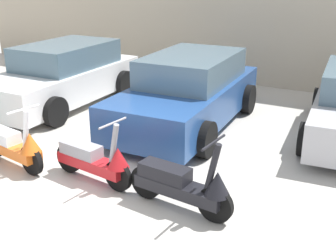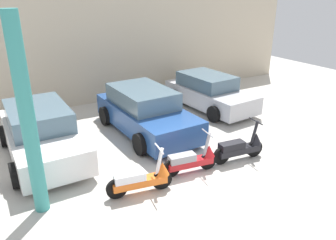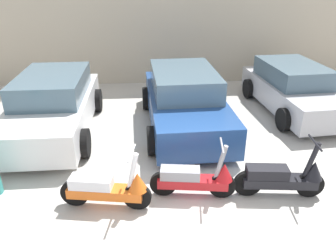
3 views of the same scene
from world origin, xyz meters
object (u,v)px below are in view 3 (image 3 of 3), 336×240
at_px(car_rear_left, 53,105).
at_px(car_rear_right, 293,89).
at_px(scooter_front_center, 284,177).
at_px(car_rear_center, 185,101).
at_px(scooter_front_left, 109,188).
at_px(scooter_front_right, 197,178).

xyz_separation_m(car_rear_left, car_rear_right, (6.61, 0.94, -0.04)).
bearing_deg(scooter_front_center, car_rear_right, 71.12).
xyz_separation_m(scooter_front_center, car_rear_center, (-1.42, 3.14, 0.30)).
bearing_deg(scooter_front_left, car_rear_center, 71.88).
distance_m(scooter_front_left, car_rear_right, 6.43).
relative_size(scooter_front_center, car_rear_center, 0.37).
xyz_separation_m(scooter_front_center, car_rear_right, (1.86, 4.01, 0.25)).
bearing_deg(car_rear_right, car_rear_left, -86.09).
xyz_separation_m(scooter_front_left, scooter_front_right, (1.53, 0.20, -0.01)).
bearing_deg(car_rear_left, scooter_front_right, 46.35).
distance_m(scooter_front_center, car_rear_center, 3.46).
bearing_deg(scooter_front_right, scooter_front_center, 3.75).
distance_m(scooter_front_right, car_rear_left, 4.37).
bearing_deg(car_rear_left, scooter_front_left, 26.91).
distance_m(car_rear_left, car_rear_center, 3.33).
bearing_deg(car_rear_center, car_rear_right, 102.69).
bearing_deg(scooter_front_center, car_rear_center, 120.39).
height_order(scooter_front_left, car_rear_right, car_rear_right).
bearing_deg(scooter_front_center, scooter_front_right, -177.73).
height_order(scooter_front_right, car_rear_center, car_rear_center).
distance_m(scooter_front_left, car_rear_center, 3.65).
bearing_deg(scooter_front_center, scooter_front_left, -172.26).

